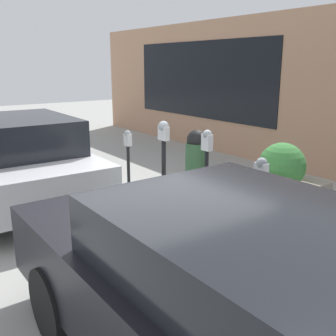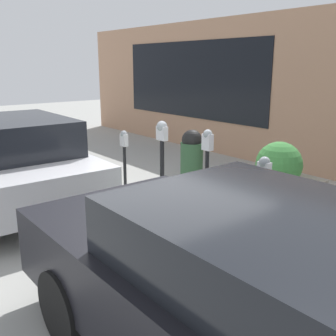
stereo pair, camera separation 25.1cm
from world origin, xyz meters
The scene contains 11 objects.
ground_plane centered at (0.00, 0.00, 0.00)m, with size 40.00×40.00×0.00m, color #999993.
curb_strip centered at (0.00, 0.08, 0.02)m, with size 19.00×0.16×0.04m.
building_facade centered at (0.00, -4.47, 1.79)m, with size 19.00×0.17×3.56m.
parking_meter_nearest centered at (-1.50, -0.39, 0.90)m, with size 0.16×0.14×1.33m.
parking_meter_second centered at (-0.49, -0.43, 1.06)m, with size 0.15×0.13×1.53m.
parking_meter_middle centered at (0.50, -0.41, 1.08)m, with size 0.20×0.17×1.54m.
parking_meter_fourth centered at (1.57, -0.38, 0.87)m, with size 0.14×0.12×1.25m.
planter_box centered at (-0.65, -1.92, 0.48)m, with size 1.13×1.18×1.19m.
parked_car_front centered at (-2.86, 1.30, 0.79)m, with size 4.59×1.98×1.47m.
parked_car_middle centered at (2.49, 1.34, 0.80)m, with size 4.28×2.11×1.53m.
trash_bin centered at (1.39, -1.87, 0.57)m, with size 0.46×0.46×1.14m.
Camera 2 is at (-4.31, 3.39, 2.41)m, focal length 42.00 mm.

